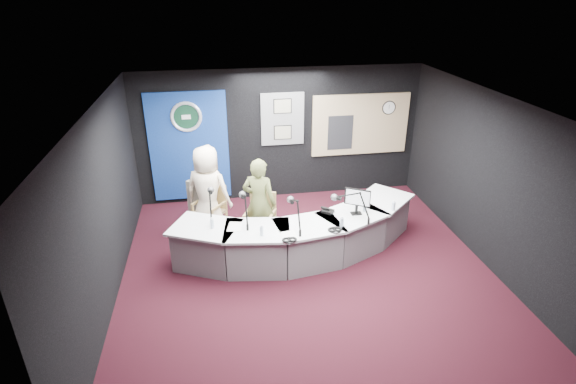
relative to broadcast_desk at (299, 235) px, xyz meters
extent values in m
plane|color=black|center=(0.05, -0.55, -0.38)|extent=(6.00, 6.00, 0.00)
cube|color=silver|center=(0.05, -0.55, 2.42)|extent=(6.00, 6.00, 0.02)
cube|color=black|center=(0.05, 2.45, 1.02)|extent=(6.00, 0.02, 2.80)
cube|color=black|center=(0.05, -3.55, 1.02)|extent=(6.00, 0.02, 2.80)
cube|color=black|center=(-2.95, -0.55, 1.02)|extent=(0.02, 6.00, 2.80)
cube|color=black|center=(3.05, -0.55, 1.02)|extent=(0.02, 6.00, 2.80)
cube|color=navy|center=(-1.85, 2.42, 0.88)|extent=(1.60, 0.05, 2.30)
torus|color=silver|center=(-1.85, 2.38, 1.52)|extent=(0.63, 0.07, 0.63)
cylinder|color=#0E321F|center=(-1.85, 2.38, 1.52)|extent=(0.48, 0.01, 0.48)
cube|color=slate|center=(0.10, 2.42, 1.38)|extent=(0.90, 0.04, 1.10)
cube|color=gray|center=(0.10, 2.39, 1.65)|extent=(0.34, 0.02, 0.27)
cube|color=gray|center=(0.10, 2.39, 1.09)|extent=(0.34, 0.02, 0.27)
cube|color=tan|center=(1.80, 2.42, 1.18)|extent=(2.12, 0.06, 1.32)
cube|color=#FFF1A1|center=(1.80, 2.41, 1.18)|extent=(2.00, 0.02, 1.20)
cube|color=black|center=(1.35, 2.39, 1.03)|extent=(0.55, 0.02, 0.75)
cylinder|color=white|center=(2.40, 2.39, 1.52)|extent=(0.28, 0.01, 0.28)
cube|color=slate|center=(-1.69, 1.19, 0.24)|extent=(0.45, 0.39, 0.70)
imported|color=#FAE7C8|center=(-1.51, 0.99, 0.50)|extent=(1.00, 0.85, 1.74)
imported|color=#5F6635|center=(-0.62, 0.46, 0.45)|extent=(0.72, 0.62, 1.66)
cube|color=black|center=(0.97, -0.07, 0.70)|extent=(0.36, 0.23, 0.28)
cube|color=black|center=(0.51, 0.06, 0.40)|extent=(0.24, 0.24, 0.05)
torus|color=black|center=(0.47, -0.56, 0.39)|extent=(0.24, 0.24, 0.04)
torus|color=black|center=(-0.30, -0.75, 0.39)|extent=(0.21, 0.21, 0.03)
cube|color=white|center=(-1.09, -0.18, 0.38)|extent=(0.28, 0.35, 0.00)
cube|color=white|center=(-0.27, -0.62, 0.38)|extent=(0.26, 0.35, 0.00)
camera|label=1|loc=(-1.30, -6.56, 3.97)|focal=28.00mm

